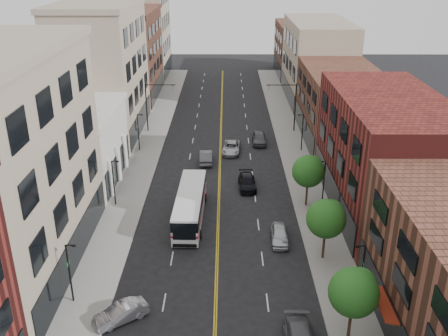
{
  "coord_description": "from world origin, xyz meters",
  "views": [
    {
      "loc": [
        0.77,
        -23.2,
        24.89
      ],
      "look_at": [
        0.57,
        22.61,
        5.0
      ],
      "focal_mm": 40.0,
      "sensor_mm": 36.0,
      "label": 1
    }
  ],
  "objects_px": {
    "city_bus": "(190,204)",
    "car_lane_a": "(247,182)",
    "car_lane_behind": "(206,157)",
    "car_lane_c": "(259,138)",
    "car_angle_b": "(121,313)",
    "car_lane_b": "(231,148)",
    "car_parked_far": "(280,235)"
  },
  "relations": [
    {
      "from": "car_parked_far",
      "to": "car_lane_a",
      "type": "xyz_separation_m",
      "value": [
        -2.6,
        11.56,
        -0.01
      ]
    },
    {
      "from": "city_bus",
      "to": "car_lane_behind",
      "type": "distance_m",
      "value": 14.86
    },
    {
      "from": "car_parked_far",
      "to": "car_lane_c",
      "type": "relative_size",
      "value": 0.86
    },
    {
      "from": "car_lane_a",
      "to": "car_lane_b",
      "type": "bearing_deg",
      "value": 96.7
    },
    {
      "from": "city_bus",
      "to": "car_lane_a",
      "type": "relative_size",
      "value": 2.44
    },
    {
      "from": "car_angle_b",
      "to": "car_lane_c",
      "type": "xyz_separation_m",
      "value": [
        12.34,
        36.98,
        0.14
      ]
    },
    {
      "from": "car_lane_b",
      "to": "car_angle_b",
      "type": "bearing_deg",
      "value": -99.14
    },
    {
      "from": "car_angle_b",
      "to": "car_parked_far",
      "type": "bearing_deg",
      "value": 95.48
    },
    {
      "from": "city_bus",
      "to": "car_lane_c",
      "type": "bearing_deg",
      "value": 70.66
    },
    {
      "from": "car_lane_behind",
      "to": "car_lane_c",
      "type": "height_order",
      "value": "car_lane_c"
    },
    {
      "from": "city_bus",
      "to": "car_lane_c",
      "type": "distance_m",
      "value": 23.29
    },
    {
      "from": "car_lane_a",
      "to": "city_bus",
      "type": "bearing_deg",
      "value": -131.58
    },
    {
      "from": "car_angle_b",
      "to": "car_lane_b",
      "type": "bearing_deg",
      "value": 130.61
    },
    {
      "from": "car_lane_b",
      "to": "city_bus",
      "type": "bearing_deg",
      "value": -98.36
    },
    {
      "from": "city_bus",
      "to": "car_lane_behind",
      "type": "height_order",
      "value": "city_bus"
    },
    {
      "from": "car_lane_behind",
      "to": "car_lane_c",
      "type": "relative_size",
      "value": 0.96
    },
    {
      "from": "car_angle_b",
      "to": "car_lane_b",
      "type": "distance_m",
      "value": 34.58
    },
    {
      "from": "car_parked_far",
      "to": "car_lane_a",
      "type": "height_order",
      "value": "car_parked_far"
    },
    {
      "from": "car_angle_b",
      "to": "car_lane_c",
      "type": "relative_size",
      "value": 0.85
    },
    {
      "from": "car_lane_behind",
      "to": "car_parked_far",
      "type": "bearing_deg",
      "value": 109.69
    },
    {
      "from": "car_angle_b",
      "to": "car_parked_far",
      "type": "relative_size",
      "value": 0.99
    },
    {
      "from": "car_lane_a",
      "to": "car_lane_c",
      "type": "height_order",
      "value": "car_lane_c"
    },
    {
      "from": "car_lane_c",
      "to": "car_angle_b",
      "type": "bearing_deg",
      "value": -108.05
    },
    {
      "from": "car_lane_b",
      "to": "car_lane_c",
      "type": "distance_m",
      "value": 5.24
    },
    {
      "from": "car_angle_b",
      "to": "car_lane_a",
      "type": "bearing_deg",
      "value": 120.52
    },
    {
      "from": "car_lane_a",
      "to": "car_lane_c",
      "type": "relative_size",
      "value": 1.0
    },
    {
      "from": "car_lane_a",
      "to": "car_lane_b",
      "type": "distance_m",
      "value": 11.14
    },
    {
      "from": "car_lane_behind",
      "to": "car_lane_c",
      "type": "distance_m",
      "value": 10.05
    },
    {
      "from": "car_lane_behind",
      "to": "car_lane_a",
      "type": "bearing_deg",
      "value": 121.67
    },
    {
      "from": "car_angle_b",
      "to": "car_lane_behind",
      "type": "xyz_separation_m",
      "value": [
        5.09,
        30.02,
        0.08
      ]
    },
    {
      "from": "car_parked_far",
      "to": "car_lane_b",
      "type": "distance_m",
      "value": 22.98
    },
    {
      "from": "car_parked_far",
      "to": "car_lane_c",
      "type": "distance_m",
      "value": 26.02
    }
  ]
}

